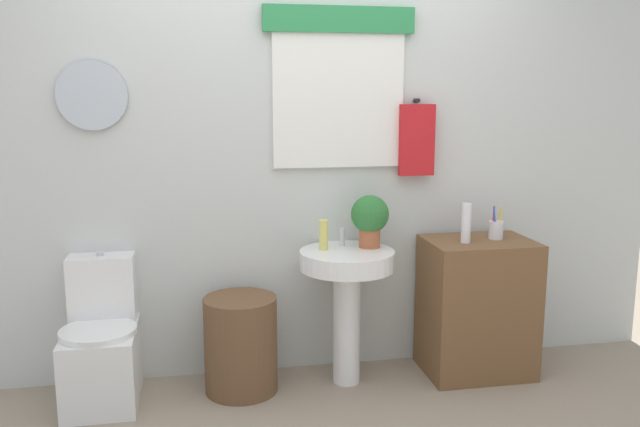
{
  "coord_description": "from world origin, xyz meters",
  "views": [
    {
      "loc": [
        -0.54,
        -2.5,
        1.59
      ],
      "look_at": [
        0.08,
        0.8,
        0.97
      ],
      "focal_mm": 36.84,
      "sensor_mm": 36.0,
      "label": 1
    }
  ],
  "objects_px": {
    "potted_plant": "(370,217)",
    "soap_bottle": "(324,235)",
    "pedestal_sink": "(347,284)",
    "toothbrush_cup": "(496,229)",
    "laundry_hamper": "(241,344)",
    "wooden_cabinet": "(477,307)",
    "lotion_bottle": "(466,223)",
    "toilet": "(102,347)"
  },
  "relations": [
    {
      "from": "lotion_bottle",
      "to": "pedestal_sink",
      "type": "bearing_deg",
      "value": 176.52
    },
    {
      "from": "soap_bottle",
      "to": "potted_plant",
      "type": "bearing_deg",
      "value": 2.2
    },
    {
      "from": "laundry_hamper",
      "to": "wooden_cabinet",
      "type": "distance_m",
      "value": 1.35
    },
    {
      "from": "soap_bottle",
      "to": "lotion_bottle",
      "type": "distance_m",
      "value": 0.78
    },
    {
      "from": "laundry_hamper",
      "to": "wooden_cabinet",
      "type": "xyz_separation_m",
      "value": [
        1.34,
        0.0,
        0.13
      ]
    },
    {
      "from": "potted_plant",
      "to": "lotion_bottle",
      "type": "xyz_separation_m",
      "value": [
        0.52,
        -0.1,
        -0.03
      ]
    },
    {
      "from": "lotion_bottle",
      "to": "toothbrush_cup",
      "type": "distance_m",
      "value": 0.22
    },
    {
      "from": "laundry_hamper",
      "to": "toothbrush_cup",
      "type": "height_order",
      "value": "toothbrush_cup"
    },
    {
      "from": "laundry_hamper",
      "to": "soap_bottle",
      "type": "xyz_separation_m",
      "value": [
        0.46,
        0.05,
        0.57
      ]
    },
    {
      "from": "toilet",
      "to": "soap_bottle",
      "type": "distance_m",
      "value": 1.3
    },
    {
      "from": "pedestal_sink",
      "to": "toothbrush_cup",
      "type": "distance_m",
      "value": 0.9
    },
    {
      "from": "laundry_hamper",
      "to": "potted_plant",
      "type": "height_order",
      "value": "potted_plant"
    },
    {
      "from": "laundry_hamper",
      "to": "pedestal_sink",
      "type": "height_order",
      "value": "pedestal_sink"
    },
    {
      "from": "laundry_hamper",
      "to": "toothbrush_cup",
      "type": "xyz_separation_m",
      "value": [
        1.44,
        0.02,
        0.57
      ]
    },
    {
      "from": "laundry_hamper",
      "to": "potted_plant",
      "type": "distance_m",
      "value": 0.98
    },
    {
      "from": "toilet",
      "to": "potted_plant",
      "type": "bearing_deg",
      "value": 0.98
    },
    {
      "from": "potted_plant",
      "to": "laundry_hamper",
      "type": "bearing_deg",
      "value": -175.24
    },
    {
      "from": "wooden_cabinet",
      "to": "potted_plant",
      "type": "bearing_deg",
      "value": 174.48
    },
    {
      "from": "pedestal_sink",
      "to": "lotion_bottle",
      "type": "xyz_separation_m",
      "value": [
        0.66,
        -0.04,
        0.32
      ]
    },
    {
      "from": "wooden_cabinet",
      "to": "soap_bottle",
      "type": "bearing_deg",
      "value": 176.75
    },
    {
      "from": "laundry_hamper",
      "to": "pedestal_sink",
      "type": "xyz_separation_m",
      "value": [
        0.58,
        0.0,
        0.31
      ]
    },
    {
      "from": "toilet",
      "to": "wooden_cabinet",
      "type": "height_order",
      "value": "wooden_cabinet"
    },
    {
      "from": "wooden_cabinet",
      "to": "toothbrush_cup",
      "type": "relative_size",
      "value": 4.19
    },
    {
      "from": "potted_plant",
      "to": "toothbrush_cup",
      "type": "xyz_separation_m",
      "value": [
        0.72,
        -0.04,
        -0.09
      ]
    },
    {
      "from": "toilet",
      "to": "pedestal_sink",
      "type": "distance_m",
      "value": 1.33
    },
    {
      "from": "soap_bottle",
      "to": "pedestal_sink",
      "type": "bearing_deg",
      "value": -22.62
    },
    {
      "from": "pedestal_sink",
      "to": "soap_bottle",
      "type": "xyz_separation_m",
      "value": [
        -0.12,
        0.05,
        0.27
      ]
    },
    {
      "from": "potted_plant",
      "to": "toothbrush_cup",
      "type": "distance_m",
      "value": 0.73
    },
    {
      "from": "wooden_cabinet",
      "to": "toothbrush_cup",
      "type": "xyz_separation_m",
      "value": [
        0.1,
        0.02,
        0.44
      ]
    },
    {
      "from": "toilet",
      "to": "laundry_hamper",
      "type": "bearing_deg",
      "value": -2.83
    },
    {
      "from": "potted_plant",
      "to": "lotion_bottle",
      "type": "distance_m",
      "value": 0.53
    },
    {
      "from": "potted_plant",
      "to": "soap_bottle",
      "type": "bearing_deg",
      "value": -177.8
    },
    {
      "from": "potted_plant",
      "to": "toilet",
      "type": "bearing_deg",
      "value": -179.02
    },
    {
      "from": "pedestal_sink",
      "to": "wooden_cabinet",
      "type": "bearing_deg",
      "value": 0.0
    },
    {
      "from": "laundry_hamper",
      "to": "lotion_bottle",
      "type": "distance_m",
      "value": 1.39
    },
    {
      "from": "pedestal_sink",
      "to": "potted_plant",
      "type": "bearing_deg",
      "value": 23.2
    },
    {
      "from": "laundry_hamper",
      "to": "soap_bottle",
      "type": "distance_m",
      "value": 0.74
    },
    {
      "from": "pedestal_sink",
      "to": "laundry_hamper",
      "type": "bearing_deg",
      "value": 180.0
    },
    {
      "from": "potted_plant",
      "to": "lotion_bottle",
      "type": "relative_size",
      "value": 1.33
    },
    {
      "from": "lotion_bottle",
      "to": "toothbrush_cup",
      "type": "xyz_separation_m",
      "value": [
        0.21,
        0.06,
        -0.06
      ]
    },
    {
      "from": "laundry_hamper",
      "to": "lotion_bottle",
      "type": "height_order",
      "value": "lotion_bottle"
    },
    {
      "from": "wooden_cabinet",
      "to": "potted_plant",
      "type": "relative_size",
      "value": 2.68
    }
  ]
}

